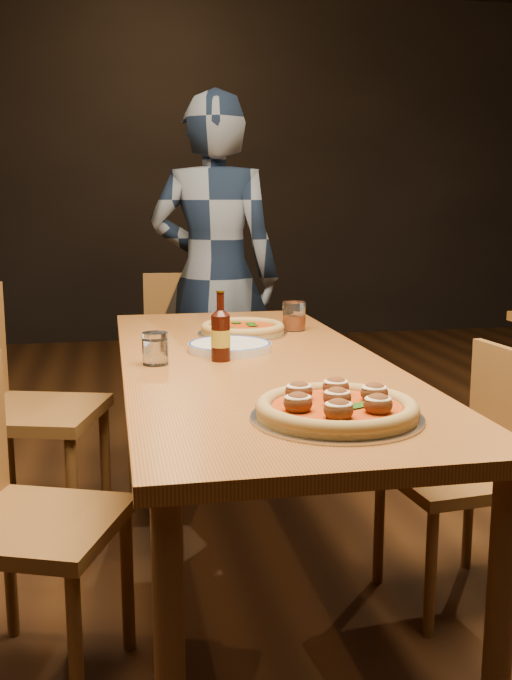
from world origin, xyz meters
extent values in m
plane|color=black|center=(0.00, 0.00, 0.00)|extent=(9.00, 9.00, 0.00)
plane|color=black|center=(0.00, 4.50, 1.50)|extent=(7.00, 0.00, 7.00)
cube|color=brown|center=(0.00, 0.00, 0.73)|extent=(0.80, 2.00, 0.04)
cylinder|color=brown|center=(-0.34, -0.94, 0.35)|extent=(0.06, 0.06, 0.71)
cylinder|color=brown|center=(-0.34, 0.94, 0.35)|extent=(0.06, 0.06, 0.71)
cylinder|color=brown|center=(0.34, -0.94, 0.35)|extent=(0.06, 0.06, 0.71)
cylinder|color=brown|center=(0.34, 0.94, 0.35)|extent=(0.06, 0.06, 0.71)
cylinder|color=#B7B7BF|center=(0.06, -0.67, 0.75)|extent=(0.39, 0.39, 0.01)
cylinder|color=tan|center=(0.06, -0.67, 0.77)|extent=(0.36, 0.36, 0.02)
torus|color=tan|center=(0.06, -0.67, 0.78)|extent=(0.37, 0.37, 0.04)
cylinder|color=#9E2A09|center=(0.06, -0.67, 0.78)|extent=(0.29, 0.29, 0.00)
cylinder|color=#B7B7BF|center=(0.05, 0.45, 0.75)|extent=(0.33, 0.33, 0.01)
cylinder|color=tan|center=(0.05, 0.45, 0.77)|extent=(0.30, 0.30, 0.02)
torus|color=tan|center=(0.05, 0.45, 0.78)|extent=(0.31, 0.31, 0.03)
cylinder|color=#9E2A09|center=(0.05, 0.45, 0.78)|extent=(0.23, 0.23, 0.00)
cylinder|color=white|center=(-0.05, 0.15, 0.76)|extent=(0.27, 0.27, 0.03)
cylinder|color=black|center=(-0.10, 0.00, 0.82)|extent=(0.06, 0.06, 0.14)
cylinder|color=black|center=(-0.10, 0.00, 0.93)|extent=(0.02, 0.02, 0.07)
cylinder|color=gold|center=(-0.10, 0.00, 0.82)|extent=(0.06, 0.06, 0.05)
cylinder|color=white|center=(-0.30, -0.02, 0.80)|extent=(0.08, 0.08, 0.10)
cylinder|color=#A14212|center=(0.25, 0.49, 0.80)|extent=(0.09, 0.09, 0.11)
imported|color=black|center=(0.07, 1.37, 0.87)|extent=(0.73, 0.59, 1.73)
camera|label=1|loc=(-0.43, -2.25, 1.23)|focal=40.00mm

